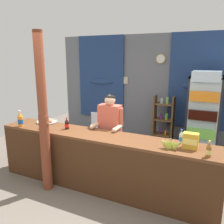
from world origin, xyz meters
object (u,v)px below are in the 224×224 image
object	(u,v)px
plastic_lawn_chair	(100,128)
banana_bunch	(170,145)
stall_counter	(97,158)
pastry_tray	(47,122)
snack_box_choco_powder	(191,141)
soda_bottle_iced_tea	(209,150)
timber_post	(43,118)
soda_bottle_grape_soda	(45,123)
soda_bottle_cola	(67,124)
drink_fridge	(204,112)
soda_bottle_water	(181,137)
shopkeeper	(110,126)
soda_bottle_orange_soda	(20,120)
bottle_shelf_rack	(163,121)

from	to	relation	value
plastic_lawn_chair	banana_bunch	bearing A→B (deg)	-40.23
stall_counter	pastry_tray	bearing A→B (deg)	166.13
snack_box_choco_powder	banana_bunch	size ratio (longest dim) A/B	0.81
soda_bottle_iced_tea	timber_post	bearing A→B (deg)	-174.45
soda_bottle_grape_soda	soda_bottle_cola	distance (m)	0.39
plastic_lawn_chair	drink_fridge	bearing A→B (deg)	11.10
soda_bottle_water	soda_bottle_cola	bearing A→B (deg)	-175.53
drink_fridge	stall_counter	bearing A→B (deg)	-123.62
snack_box_choco_powder	drink_fridge	bearing A→B (deg)	89.31
soda_bottle_water	pastry_tray	size ratio (longest dim) A/B	0.54
soda_bottle_grape_soda	snack_box_choco_powder	size ratio (longest dim) A/B	1.07
soda_bottle_iced_tea	pastry_tray	xyz separation A→B (m)	(-2.89, 0.37, -0.07)
timber_post	shopkeeper	size ratio (longest dim) A/B	1.68
soda_bottle_orange_soda	soda_bottle_water	size ratio (longest dim) A/B	1.43
bottle_shelf_rack	soda_bottle_cola	distance (m)	2.54
plastic_lawn_chair	soda_bottle_grape_soda	xyz separation A→B (m)	(-0.20, -1.66, 0.54)
shopkeeper	soda_bottle_grape_soda	xyz separation A→B (m)	(-0.98, -0.57, 0.08)
soda_bottle_grape_soda	soda_bottle_iced_tea	world-z (taller)	soda_bottle_grape_soda
bottle_shelf_rack	soda_bottle_grape_soda	size ratio (longest dim) A/B	5.38
soda_bottle_orange_soda	soda_bottle_water	distance (m)	2.77
soda_bottle_grape_soda	soda_bottle_cola	size ratio (longest dim) A/B	1.13
stall_counter	soda_bottle_cola	distance (m)	0.82
timber_post	soda_bottle_cola	size ratio (longest dim) A/B	12.25
stall_counter	banana_bunch	size ratio (longest dim) A/B	13.69
bottle_shelf_rack	timber_post	bearing A→B (deg)	-116.16
drink_fridge	soda_bottle_iced_tea	world-z (taller)	drink_fridge
soda_bottle_water	banana_bunch	distance (m)	0.32
soda_bottle_iced_tea	snack_box_choco_powder	world-z (taller)	snack_box_choco_powder
timber_post	soda_bottle_grape_soda	xyz separation A→B (m)	(-0.25, 0.31, -0.18)
shopkeeper	banana_bunch	xyz separation A→B (m)	(1.20, -0.60, 0.04)
pastry_tray	banana_bunch	distance (m)	2.42
drink_fridge	shopkeeper	size ratio (longest dim) A/B	1.25
soda_bottle_cola	pastry_tray	world-z (taller)	soda_bottle_cola
plastic_lawn_chair	soda_bottle_iced_tea	size ratio (longest dim) A/B	3.98
stall_counter	soda_bottle_water	distance (m)	1.34
stall_counter	drink_fridge	distance (m)	2.58
pastry_tray	bottle_shelf_rack	bearing A→B (deg)	49.21
soda_bottle_orange_soda	soda_bottle_grape_soda	world-z (taller)	soda_bottle_orange_soda
plastic_lawn_chair	pastry_tray	bearing A→B (deg)	-106.87
timber_post	plastic_lawn_chair	bearing A→B (deg)	91.63
drink_fridge	soda_bottle_orange_soda	bearing A→B (deg)	-142.92
bottle_shelf_rack	shopkeeper	size ratio (longest dim) A/B	0.84
timber_post	soda_bottle_water	distance (m)	2.12
soda_bottle_orange_soda	soda_bottle_water	xyz separation A→B (m)	(2.75, 0.39, -0.04)
soda_bottle_water	drink_fridge	bearing A→B (deg)	84.60
soda_bottle_iced_tea	drink_fridge	bearing A→B (deg)	95.75
stall_counter	drink_fridge	size ratio (longest dim) A/B	1.97
plastic_lawn_chair	pastry_tray	world-z (taller)	pastry_tray
soda_bottle_iced_tea	pastry_tray	size ratio (longest dim) A/B	0.55
plastic_lawn_chair	shopkeeper	xyz separation A→B (m)	(0.79, -1.08, 0.46)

